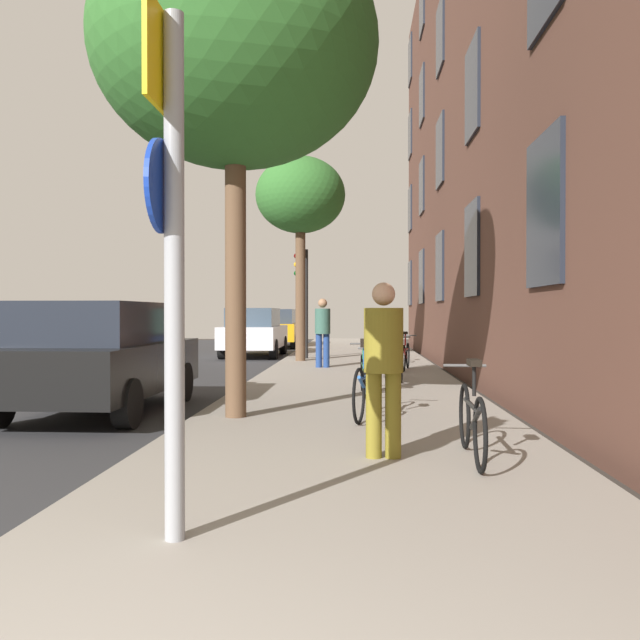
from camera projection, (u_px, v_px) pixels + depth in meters
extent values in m
plane|color=#332D28|center=(212.00, 373.00, 16.33)|extent=(41.80, 41.80, 0.00)
cube|color=#2D2D30|center=(129.00, 372.00, 16.44)|extent=(7.00, 38.00, 0.01)
cube|color=gray|center=(354.00, 371.00, 16.14)|extent=(4.20, 38.00, 0.12)
cube|color=#513328|center=(466.00, 86.00, 15.42)|extent=(0.50, 27.00, 13.52)
cube|color=#1E232D|center=(544.00, 210.00, 7.99)|extent=(0.06, 1.44, 1.85)
cube|color=#1E232D|center=(472.00, 249.00, 12.99)|extent=(0.06, 1.44, 1.85)
cube|color=#1E232D|center=(440.00, 267.00, 17.98)|extent=(0.06, 1.44, 1.85)
cube|color=#1E232D|center=(421.00, 277.00, 22.97)|extent=(0.06, 1.44, 1.85)
cube|color=#1E232D|center=(410.00, 283.00, 27.96)|extent=(0.06, 1.44, 1.85)
cube|color=#1E232D|center=(472.00, 90.00, 12.95)|extent=(0.06, 1.44, 1.85)
cube|color=#1E232D|center=(440.00, 152.00, 17.95)|extent=(0.06, 1.44, 1.85)
cube|color=#1E232D|center=(422.00, 187.00, 22.94)|extent=(0.06, 1.44, 1.85)
cube|color=#1E232D|center=(410.00, 209.00, 27.93)|extent=(0.06, 1.44, 1.85)
cube|color=#1E232D|center=(440.00, 36.00, 17.91)|extent=(0.06, 1.44, 1.85)
cube|color=#1E232D|center=(422.00, 96.00, 22.90)|extent=(0.06, 1.44, 1.85)
cube|color=#1E232D|center=(410.00, 135.00, 27.90)|extent=(0.06, 1.44, 1.85)
cube|color=#1E232D|center=(422.00, 6.00, 22.87)|extent=(0.06, 1.44, 1.85)
cube|color=#1E232D|center=(410.00, 61.00, 27.86)|extent=(0.06, 1.44, 1.85)
cylinder|color=gray|center=(174.00, 277.00, 3.93)|extent=(0.12, 0.12, 3.13)
cube|color=yellow|center=(161.00, 60.00, 3.92)|extent=(0.03, 0.60, 0.60)
cylinder|color=#14339E|center=(161.00, 186.00, 3.93)|extent=(0.03, 0.56, 0.56)
cylinder|color=black|center=(306.00, 304.00, 19.73)|extent=(0.12, 0.12, 3.25)
cube|color=black|center=(300.00, 265.00, 19.73)|extent=(0.20, 0.24, 0.80)
sphere|color=#4B0707|center=(296.00, 256.00, 19.73)|extent=(0.16, 0.16, 0.16)
sphere|color=orange|center=(296.00, 265.00, 19.73)|extent=(0.16, 0.16, 0.16)
sphere|color=#083E11|center=(296.00, 273.00, 19.74)|extent=(0.16, 0.16, 0.16)
cylinder|color=brown|center=(236.00, 274.00, 8.60)|extent=(0.27, 0.27, 3.71)
ellipsoid|color=#2D6628|center=(235.00, 45.00, 8.56)|extent=(3.72, 3.72, 3.16)
cylinder|color=brown|center=(300.00, 291.00, 18.73)|extent=(0.28, 0.28, 3.93)
ellipsoid|color=#2D6628|center=(300.00, 195.00, 18.70)|extent=(2.54, 2.54, 2.16)
torus|color=black|center=(465.00, 416.00, 6.60)|extent=(0.06, 0.65, 0.65)
torus|color=black|center=(480.00, 435.00, 5.57)|extent=(0.06, 0.65, 0.65)
cylinder|color=black|center=(472.00, 405.00, 6.09)|extent=(0.08, 0.88, 0.04)
cylinder|color=black|center=(476.00, 419.00, 5.83)|extent=(0.06, 0.53, 0.29)
cylinder|color=black|center=(474.00, 380.00, 5.93)|extent=(0.04, 0.04, 0.28)
cube|color=black|center=(474.00, 363.00, 5.93)|extent=(0.10, 0.24, 0.06)
cylinder|color=#4C4C4C|center=(465.00, 366.00, 6.60)|extent=(0.42, 0.05, 0.03)
torus|color=black|center=(373.00, 387.00, 9.04)|extent=(0.17, 0.68, 0.69)
torus|color=black|center=(359.00, 396.00, 8.03)|extent=(0.17, 0.68, 0.69)
cylinder|color=#194C99|center=(367.00, 376.00, 8.53)|extent=(0.22, 0.88, 0.04)
cylinder|color=#194C99|center=(363.00, 385.00, 8.28)|extent=(0.15, 0.53, 0.29)
cylinder|color=#194C99|center=(364.00, 357.00, 8.38)|extent=(0.04, 0.04, 0.28)
cube|color=black|center=(364.00, 345.00, 8.38)|extent=(0.10, 0.24, 0.06)
cylinder|color=#4C4C4C|center=(373.00, 348.00, 9.03)|extent=(0.42, 0.11, 0.03)
torus|color=black|center=(362.00, 373.00, 11.44)|extent=(0.05, 0.64, 0.64)
torus|color=black|center=(364.00, 378.00, 10.43)|extent=(0.05, 0.64, 0.64)
cylinder|color=#267233|center=(363.00, 365.00, 10.93)|extent=(0.06, 0.86, 0.04)
cylinder|color=#267233|center=(364.00, 371.00, 10.68)|extent=(0.06, 0.52, 0.28)
cylinder|color=#267233|center=(363.00, 350.00, 10.78)|extent=(0.04, 0.04, 0.28)
cube|color=black|center=(363.00, 341.00, 10.77)|extent=(0.10, 0.24, 0.06)
cylinder|color=#4C4C4C|center=(362.00, 344.00, 11.43)|extent=(0.42, 0.04, 0.03)
torus|color=black|center=(400.00, 362.00, 13.81)|extent=(0.07, 0.67, 0.67)
torus|color=black|center=(401.00, 366.00, 12.76)|extent=(0.07, 0.67, 0.67)
cylinder|color=#C68C19|center=(401.00, 354.00, 13.28)|extent=(0.08, 0.89, 0.04)
cylinder|color=#C68C19|center=(401.00, 359.00, 13.02)|extent=(0.07, 0.54, 0.29)
cylinder|color=#C68C19|center=(401.00, 342.00, 13.12)|extent=(0.04, 0.04, 0.28)
cube|color=black|center=(401.00, 334.00, 13.12)|extent=(0.10, 0.24, 0.06)
cylinder|color=#4C4C4C|center=(400.00, 337.00, 13.80)|extent=(0.42, 0.05, 0.03)
torus|color=black|center=(408.00, 356.00, 16.14)|extent=(0.14, 0.62, 0.62)
torus|color=black|center=(404.00, 358.00, 15.20)|extent=(0.14, 0.62, 0.62)
cylinder|color=#B21E1E|center=(406.00, 350.00, 15.67)|extent=(0.18, 0.82, 0.04)
cylinder|color=#B21E1E|center=(405.00, 354.00, 15.43)|extent=(0.13, 0.50, 0.27)
cylinder|color=#B21E1E|center=(405.00, 340.00, 15.52)|extent=(0.04, 0.04, 0.28)
cube|color=black|center=(405.00, 333.00, 15.52)|extent=(0.10, 0.24, 0.06)
cylinder|color=#4C4C4C|center=(408.00, 335.00, 16.13)|extent=(0.42, 0.10, 0.03)
torus|color=black|center=(383.00, 349.00, 18.56)|extent=(0.19, 0.66, 0.67)
torus|color=black|center=(393.00, 351.00, 17.60)|extent=(0.19, 0.66, 0.67)
cylinder|color=black|center=(388.00, 343.00, 18.08)|extent=(0.23, 0.82, 0.04)
cylinder|color=black|center=(391.00, 347.00, 17.84)|extent=(0.16, 0.50, 0.27)
cylinder|color=black|center=(390.00, 334.00, 17.93)|extent=(0.04, 0.04, 0.28)
cube|color=black|center=(390.00, 329.00, 17.93)|extent=(0.10, 0.24, 0.06)
cylinder|color=#4C4C4C|center=(383.00, 331.00, 18.55)|extent=(0.42, 0.13, 0.03)
cylinder|color=olive|center=(374.00, 415.00, 6.18)|extent=(0.15, 0.15, 0.80)
cylinder|color=olive|center=(393.00, 415.00, 6.17)|extent=(0.15, 0.15, 0.80)
cylinder|color=olive|center=(384.00, 340.00, 6.17)|extent=(0.39, 0.39, 0.60)
sphere|color=tan|center=(384.00, 294.00, 6.16)|extent=(0.22, 0.22, 0.22)
cylinder|color=navy|center=(319.00, 351.00, 16.43)|extent=(0.16, 0.16, 0.84)
cylinder|color=navy|center=(326.00, 351.00, 16.42)|extent=(0.16, 0.16, 0.84)
cylinder|color=#33594C|center=(323.00, 321.00, 16.42)|extent=(0.54, 0.54, 0.63)
sphere|color=#936B4C|center=(323.00, 303.00, 16.42)|extent=(0.23, 0.23, 0.23)
cube|color=black|center=(101.00, 367.00, 9.69)|extent=(1.89, 4.13, 0.70)
cube|color=#1E232D|center=(96.00, 323.00, 9.48)|extent=(1.58, 2.32, 0.60)
cylinder|color=black|center=(82.00, 381.00, 11.06)|extent=(0.22, 0.64, 0.64)
cylinder|color=black|center=(182.00, 382.00, 10.96)|extent=(0.22, 0.64, 0.64)
cylinder|color=black|center=(127.00, 404.00, 8.33)|extent=(0.22, 0.64, 0.64)
cube|color=silver|center=(254.00, 337.00, 22.16)|extent=(1.80, 4.22, 0.70)
cube|color=#384756|center=(253.00, 317.00, 21.95)|extent=(1.51, 2.36, 0.60)
cylinder|color=black|center=(238.00, 345.00, 23.56)|extent=(0.22, 0.64, 0.64)
cylinder|color=black|center=(283.00, 345.00, 23.47)|extent=(0.22, 0.64, 0.64)
cylinder|color=black|center=(222.00, 349.00, 20.87)|extent=(0.22, 0.64, 0.64)
cylinder|color=black|center=(274.00, 349.00, 20.78)|extent=(0.22, 0.64, 0.64)
cube|color=orange|center=(277.00, 332.00, 28.00)|extent=(1.82, 4.26, 0.70)
cube|color=#2D3847|center=(277.00, 316.00, 27.78)|extent=(1.52, 2.39, 0.60)
cylinder|color=black|center=(263.00, 339.00, 29.40)|extent=(0.22, 0.64, 0.64)
cylinder|color=black|center=(299.00, 339.00, 29.31)|extent=(0.22, 0.64, 0.64)
cylinder|color=black|center=(253.00, 341.00, 26.69)|extent=(0.22, 0.64, 0.64)
cylinder|color=black|center=(293.00, 341.00, 26.60)|extent=(0.22, 0.64, 0.64)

